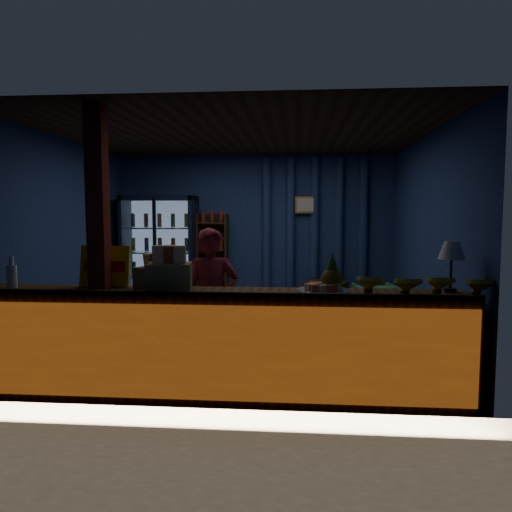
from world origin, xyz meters
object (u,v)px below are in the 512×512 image
(shopkeeper, at_px, (212,302))
(green_chair, at_px, (375,301))
(pastry_tray, at_px, (323,290))
(table_lamp, at_px, (452,252))

(shopkeeper, bearing_deg, green_chair, 44.66)
(shopkeeper, relative_size, green_chair, 2.47)
(pastry_tray, relative_size, table_lamp, 1.07)
(shopkeeper, distance_m, table_lamp, 2.29)
(shopkeeper, relative_size, pastry_tray, 3.11)
(table_lamp, bearing_deg, pastry_tray, -174.49)
(green_chair, relative_size, pastry_tray, 1.26)
(green_chair, xyz_separation_m, table_lamp, (0.15, -3.23, 1.03))
(shopkeeper, height_order, green_chair, shopkeeper)
(pastry_tray, xyz_separation_m, table_lamp, (1.10, 0.11, 0.32))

